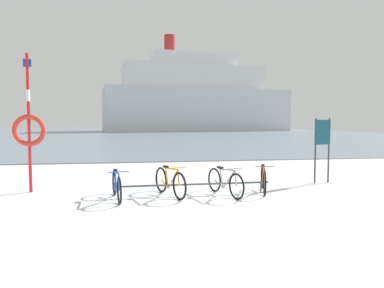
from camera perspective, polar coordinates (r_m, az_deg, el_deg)
ground at (r=59.88m, az=-7.09°, el=1.81°), size 80.00×132.00×0.08m
bike_rack at (r=8.73m, az=0.21°, el=-6.80°), size 4.00×0.12×0.31m
bicycle_0 at (r=8.45m, az=-12.41°, el=-6.77°), size 0.47×1.65×0.74m
bicycle_1 at (r=8.64m, az=-3.70°, el=-6.33°), size 0.70×1.62×0.79m
bicycle_2 at (r=8.75m, az=5.50°, el=-6.32°), size 0.64×1.61×0.75m
bicycle_3 at (r=9.31m, az=11.78°, el=-5.76°), size 0.60×1.58×0.75m
info_sign at (r=11.14m, az=20.84°, el=0.76°), size 0.55×0.13×1.97m
rescue_post at (r=9.94m, az=-25.44°, el=2.46°), size 0.85×0.13×3.64m
ferry_ship at (r=75.00m, az=0.46°, el=7.39°), size 40.61×18.68×20.07m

